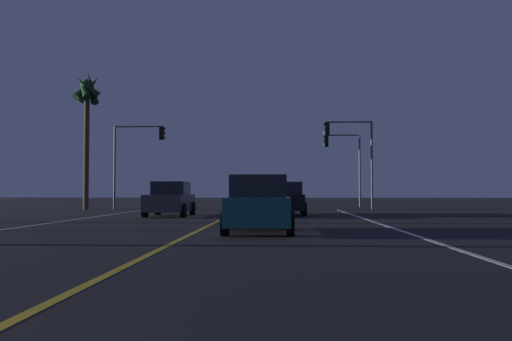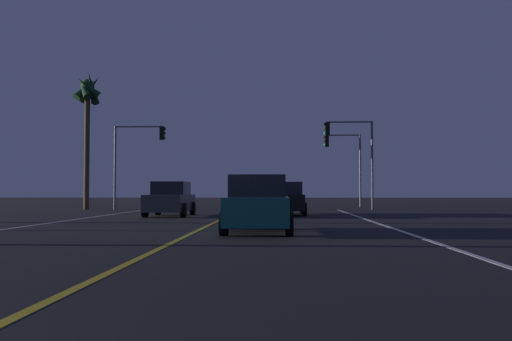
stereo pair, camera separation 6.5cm
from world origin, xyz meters
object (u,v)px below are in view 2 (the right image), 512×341
at_px(traffic_light_near_right, 350,144).
at_px(traffic_light_far_right, 343,153).
at_px(palm_tree_left_far, 88,101).
at_px(car_oncoming, 170,199).
at_px(car_lead_same_lane, 258,205).
at_px(car_ahead_far, 286,199).
at_px(traffic_light_near_left, 139,147).

height_order(traffic_light_near_right, traffic_light_far_right, traffic_light_near_right).
bearing_deg(traffic_light_far_right, palm_tree_left_far, 18.32).
height_order(traffic_light_near_right, palm_tree_left_far, palm_tree_left_far).
bearing_deg(car_oncoming, traffic_light_far_right, 146.28).
height_order(car_lead_same_lane, traffic_light_far_right, traffic_light_far_right).
relative_size(car_lead_same_lane, traffic_light_near_right, 0.73).
height_order(car_ahead_far, traffic_light_far_right, traffic_light_far_right).
bearing_deg(car_oncoming, traffic_light_near_right, 134.28).
bearing_deg(traffic_light_near_left, car_lead_same_lane, -66.00).
bearing_deg(palm_tree_left_far, car_lead_same_lane, -57.83).
xyz_separation_m(car_ahead_far, palm_tree_left_far, (-13.31, 7.63, 6.51)).
xyz_separation_m(car_lead_same_lane, palm_tree_left_far, (-12.39, 19.69, 6.51)).
distance_m(traffic_light_near_left, palm_tree_left_far, 4.67).
xyz_separation_m(car_ahead_far, car_lead_same_lane, (-0.93, -12.07, 0.00)).
height_order(car_lead_same_lane, traffic_light_near_left, traffic_light_near_left).
height_order(car_ahead_far, palm_tree_left_far, palm_tree_left_far).
bearing_deg(traffic_light_near_right, traffic_light_far_right, -91.83).
bearing_deg(traffic_light_far_right, traffic_light_near_left, 20.96).
height_order(car_oncoming, traffic_light_far_right, traffic_light_far_right).
distance_m(traffic_light_near_right, traffic_light_near_left, 14.18).
distance_m(traffic_light_near_right, traffic_light_far_right, 5.51).
bearing_deg(car_lead_same_lane, car_ahead_far, -4.40).
height_order(car_lead_same_lane, palm_tree_left_far, palm_tree_left_far).
bearing_deg(traffic_light_near_right, car_lead_same_lane, 75.38).
xyz_separation_m(traffic_light_near_right, palm_tree_left_far, (-17.62, -0.39, 2.98)).
xyz_separation_m(car_lead_same_lane, traffic_light_near_right, (5.24, 20.09, 3.53)).
bearing_deg(traffic_light_near_left, traffic_light_near_right, 0.00).
bearing_deg(car_oncoming, car_ahead_far, 107.03).
xyz_separation_m(car_lead_same_lane, traffic_light_near_left, (-8.94, 20.09, 3.39)).
height_order(traffic_light_far_right, palm_tree_left_far, palm_tree_left_far).
bearing_deg(car_oncoming, car_lead_same_lane, 24.84).
bearing_deg(car_ahead_far, traffic_light_far_right, -18.35).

